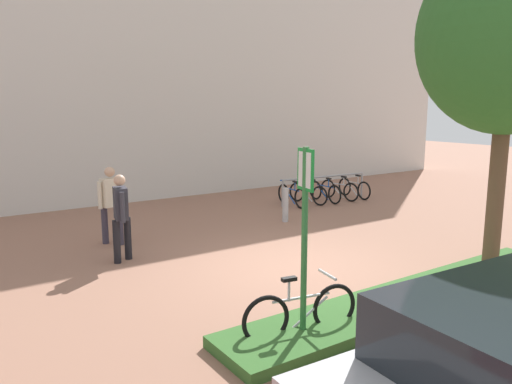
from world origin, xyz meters
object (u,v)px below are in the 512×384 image
object	(u,v)px
bollard_steel	(285,205)
bike_rack_cluster	(324,191)
person_suited_dark	(121,212)
bike_at_sign	(301,312)
parking_sign_post	(305,217)
tree_sidewalk	(510,36)
person_shirt_blue	(111,200)

from	to	relation	value
bollard_steel	bike_rack_cluster	bearing A→B (deg)	28.97
person_suited_dark	bollard_steel	bearing A→B (deg)	10.35
bike_at_sign	person_suited_dark	xyz separation A→B (m)	(-0.86, 4.47, 0.63)
parking_sign_post	bollard_steel	size ratio (longest dim) A/B	2.81
tree_sidewalk	parking_sign_post	bearing A→B (deg)	-179.87
parking_sign_post	bollard_steel	xyz separation A→B (m)	(3.84, 5.40, -1.20)
bike_rack_cluster	bollard_steel	size ratio (longest dim) A/B	3.56
parking_sign_post	bike_rack_cluster	world-z (taller)	parking_sign_post
bike_at_sign	person_shirt_blue	size ratio (longest dim) A/B	0.97
tree_sidewalk	person_suited_dark	world-z (taller)	tree_sidewalk
bollard_steel	person_shirt_blue	xyz separation A→B (m)	(-4.44, 0.45, 0.53)
parking_sign_post	person_suited_dark	distance (m)	4.67
bollard_steel	person_suited_dark	size ratio (longest dim) A/B	0.52
person_suited_dark	bike_rack_cluster	bearing A→B (deg)	17.64
person_shirt_blue	person_suited_dark	bearing A→B (deg)	-99.76
person_suited_dark	person_shirt_blue	size ratio (longest dim) A/B	1.00
bike_at_sign	bollard_steel	xyz separation A→B (m)	(3.80, 5.32, 0.10)
tree_sidewalk	person_shirt_blue	bearing A→B (deg)	130.00
tree_sidewalk	person_suited_dark	xyz separation A→B (m)	(-5.12, 4.54, -3.17)
tree_sidewalk	person_shirt_blue	xyz separation A→B (m)	(-4.90, 5.84, -3.17)
bike_at_sign	parking_sign_post	bearing A→B (deg)	-115.47
parking_sign_post	person_shirt_blue	world-z (taller)	parking_sign_post
bike_at_sign	bollard_steel	world-z (taller)	bollard_steel
bollard_steel	person_shirt_blue	bearing A→B (deg)	174.27
bollard_steel	person_suited_dark	bearing A→B (deg)	-169.65
parking_sign_post	person_suited_dark	bearing A→B (deg)	100.21
tree_sidewalk	person_shirt_blue	world-z (taller)	tree_sidewalk
parking_sign_post	person_shirt_blue	xyz separation A→B (m)	(-0.60, 5.85, -0.67)
tree_sidewalk	bollard_steel	size ratio (longest dim) A/B	6.47
tree_sidewalk	bike_at_sign	distance (m)	5.71
tree_sidewalk	bollard_steel	bearing A→B (deg)	94.91
bike_rack_cluster	bike_at_sign	bearing A→B (deg)	-133.61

